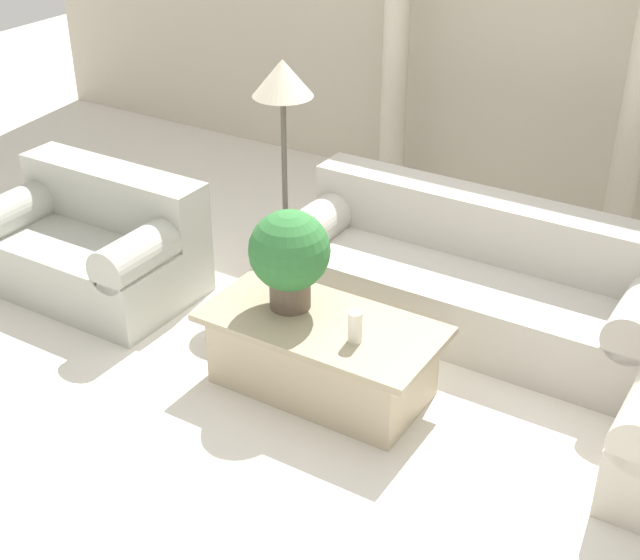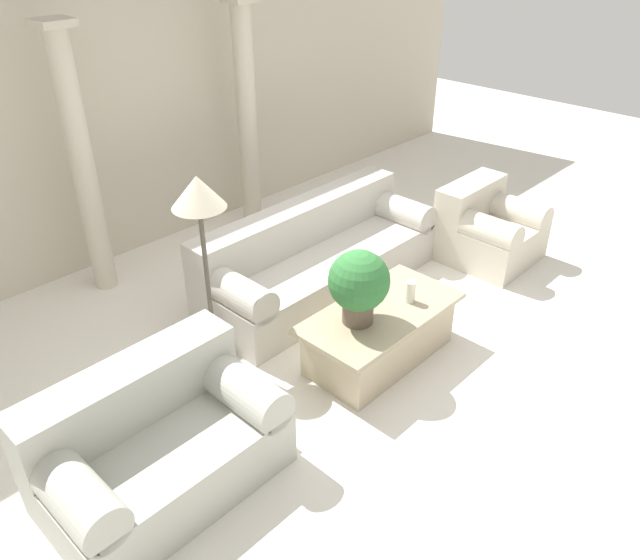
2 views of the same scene
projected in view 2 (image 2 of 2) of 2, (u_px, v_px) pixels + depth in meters
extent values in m
plane|color=silver|center=(350.00, 335.00, 5.24)|extent=(16.00, 16.00, 0.00)
cube|color=beige|center=(145.00, 87.00, 5.99)|extent=(10.00, 0.06, 3.20)
cube|color=#B7B2A8|center=(322.00, 271.00, 5.76)|extent=(2.39, 0.86, 0.40)
cube|color=#B7B2A8|center=(300.00, 223.00, 5.72)|extent=(2.39, 0.30, 0.38)
cylinder|color=#B7B2A8|center=(231.00, 289.00, 4.96)|extent=(0.28, 0.86, 0.28)
cylinder|color=#B7B2A8|center=(394.00, 208.00, 6.27)|extent=(0.28, 0.86, 0.28)
cube|color=#AEB0A4|center=(164.00, 462.00, 3.79)|extent=(1.41, 0.86, 0.40)
cube|color=#AEB0A4|center=(129.00, 392.00, 3.75)|extent=(1.41, 0.30, 0.38)
cylinder|color=#AEB0A4|center=(67.00, 485.00, 3.30)|extent=(0.28, 0.86, 0.28)
cylinder|color=#AEB0A4|center=(233.00, 383.00, 3.99)|extent=(0.28, 0.86, 0.28)
cube|color=tan|center=(380.00, 336.00, 4.88)|extent=(1.17, 0.59, 0.41)
cube|color=tan|center=(381.00, 313.00, 4.76)|extent=(1.33, 0.67, 0.04)
cylinder|color=brown|center=(358.00, 312.00, 4.59)|extent=(0.23, 0.23, 0.16)
sphere|color=#2D6B33|center=(359.00, 281.00, 4.45)|extent=(0.45, 0.45, 0.45)
cylinder|color=silver|center=(410.00, 292.00, 4.82)|extent=(0.08, 0.08, 0.18)
cylinder|color=#4C473D|center=(215.00, 353.00, 5.01)|extent=(0.24, 0.24, 0.03)
cylinder|color=#4C473D|center=(208.00, 285.00, 4.67)|extent=(0.04, 0.04, 1.27)
cone|color=beige|center=(198.00, 192.00, 4.28)|extent=(0.39, 0.39, 0.23)
cylinder|color=beige|center=(83.00, 170.00, 5.34)|extent=(0.20, 0.20, 2.31)
cube|color=beige|center=(53.00, 22.00, 4.72)|extent=(0.28, 0.28, 0.06)
cylinder|color=beige|center=(247.00, 123.00, 6.48)|extent=(0.20, 0.20, 2.31)
cube|color=beige|center=(489.00, 241.00, 6.28)|extent=(0.86, 0.85, 0.40)
cube|color=beige|center=(470.00, 199.00, 6.25)|extent=(0.86, 0.30, 0.36)
cylinder|color=beige|center=(477.00, 227.00, 5.97)|extent=(0.28, 0.85, 0.28)
cylinder|color=beige|center=(508.00, 208.00, 6.33)|extent=(0.28, 0.85, 0.28)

